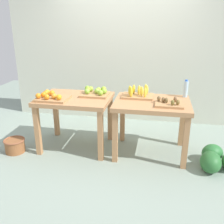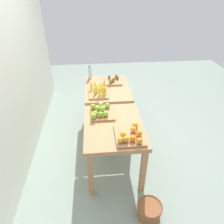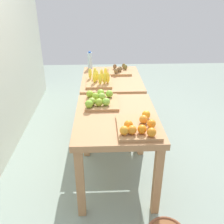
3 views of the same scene
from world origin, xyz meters
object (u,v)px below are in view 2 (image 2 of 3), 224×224
Objects in this scene: banana_crate at (99,91)px; kiwi_bin at (113,81)px; watermelon_pile at (115,96)px; wicker_basket at (149,210)px; display_table_left at (114,131)px; display_table_right at (107,93)px; water_bottle at (90,72)px; apple_bin at (101,111)px; orange_bin at (130,135)px.

kiwi_bin is at bearing -33.67° from banana_crate.
watermelon_pile is at bearing -20.72° from banana_crate.
watermelon_pile is 2.86m from wicker_basket.
display_table_left is 1.00× the size of display_table_right.
watermelon_pile is (0.43, -0.56, -0.79)m from water_bottle.
apple_bin is at bearing -179.10° from banana_crate.
water_bottle reaches higher than apple_bin.
display_table_left is 1.68× the size of watermelon_pile.
water_bottle reaches higher than display_table_right.
banana_crate reaches higher than display_table_right.
watermelon_pile is (2.01, -0.25, -0.55)m from display_table_left.
kiwi_bin is at bearing 169.26° from watermelon_pile.
water_bottle reaches higher than display_table_left.
orange_bin is at bearing 178.11° from watermelon_pile.
orange_bin is at bearing -165.50° from water_bottle.
display_table_right is 0.32m from banana_crate.
kiwi_bin reaches higher than display_table_left.
apple_bin is at bearing 165.31° from kiwi_bin.
apple_bin reaches higher than orange_bin.
apple_bin reaches higher than display_table_left.
banana_crate is at bearing 0.90° from apple_bin.
wicker_basket is at bearing -155.49° from apple_bin.
orange_bin is 1.72× the size of water_bottle.
water_bottle is at bearing 61.37° from kiwi_bin.
orange_bin is at bearing -163.99° from banana_crate.
apple_bin reaches higher than wicker_basket.
orange_bin reaches higher than watermelon_pile.
display_table_left is at bearing 180.00° from display_table_right.
banana_crate is at bearing 142.15° from display_table_right.
water_bottle reaches higher than kiwi_bin.
display_table_right is at bearing 7.10° from orange_bin.
banana_crate is at bearing 10.47° from display_table_left.
banana_crate reaches higher than wicker_basket.
orange_bin is at bearing -178.22° from kiwi_bin.
display_table_right is at bearing -146.17° from water_bottle.
watermelon_pile is at bearing -10.74° from kiwi_bin.
wicker_basket is (-2.86, -0.10, -0.02)m from watermelon_pile.
apple_bin is (0.56, 0.33, 0.01)m from orange_bin.
wicker_basket is at bearing -162.58° from orange_bin.
wicker_basket is (-1.11, -0.51, -0.73)m from apple_bin.
kiwi_bin is at bearing -14.69° from apple_bin.
apple_bin is at bearing 166.81° from watermelon_pile.
watermelon_pile is (0.89, -0.25, -0.55)m from display_table_right.
orange_bin is at bearing -148.74° from display_table_left.
display_table_right is at bearing 164.24° from watermelon_pile.
water_bottle is (1.58, 0.31, 0.24)m from display_table_left.
apple_bin is 1.32m from water_bottle.
display_table_left is 4.07× the size of water_bottle.
kiwi_bin is (1.08, -0.28, -0.02)m from apple_bin.
apple_bin is 0.65× the size of watermelon_pile.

